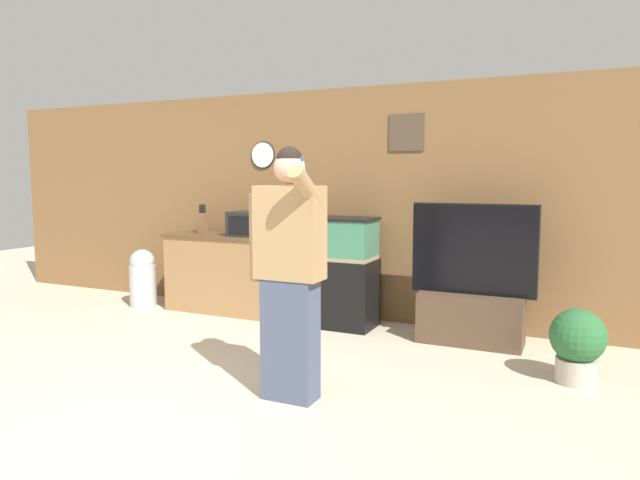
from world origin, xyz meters
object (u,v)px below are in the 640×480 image
trash_bin (143,277)px  aquarium_on_stand (336,272)px  person_standing (289,270)px  counter_island (229,273)px  potted_plant (578,343)px  tv_on_stand (471,303)px  knife_block (202,222)px  microwave (252,224)px

trash_bin → aquarium_on_stand: bearing=3.3°
aquarium_on_stand → person_standing: (0.51, -2.03, 0.36)m
counter_island → trash_bin: counter_island is taller
counter_island → aquarium_on_stand: (1.41, -0.05, 0.13)m
counter_island → person_standing: 2.87m
potted_plant → tv_on_stand: bearing=142.7°
knife_block → potted_plant: 4.34m
tv_on_stand → potted_plant: (0.95, -0.73, -0.08)m
tv_on_stand → trash_bin: tv_on_stand is taller
tv_on_stand → person_standing: person_standing is taller
potted_plant → knife_block: bearing=168.6°
person_standing → potted_plant: 2.35m
counter_island → potted_plant: size_ratio=2.67×
counter_island → trash_bin: 1.18m
microwave → tv_on_stand: size_ratio=0.36×
microwave → person_standing: (1.58, -2.08, -0.12)m
knife_block → aquarium_on_stand: knife_block is taller
microwave → knife_block: knife_block is taller
microwave → aquarium_on_stand: size_ratio=0.42×
microwave → tv_on_stand: bearing=-2.7°
counter_island → aquarium_on_stand: bearing=-2.1°
microwave → trash_bin: 1.66m
counter_island → microwave: 0.69m
counter_island → aquarium_on_stand: 1.41m
counter_island → trash_bin: bearing=-170.2°
trash_bin → person_standing: bearing=-31.5°
tv_on_stand → person_standing: bearing=-115.7°
microwave → aquarium_on_stand: microwave is taller
aquarium_on_stand → potted_plant: size_ratio=2.00×
aquarium_on_stand → knife_block: bearing=178.4°
knife_block → trash_bin: (-0.78, -0.20, -0.71)m
person_standing → trash_bin: person_standing is taller
knife_block → person_standing: (2.29, -2.08, -0.12)m
knife_block → tv_on_stand: bearing=-2.2°
potted_plant → microwave: bearing=166.4°
counter_island → person_standing: (1.92, -2.08, 0.48)m
knife_block → trash_bin: size_ratio=0.50×
knife_block → aquarium_on_stand: size_ratio=0.30×
person_standing → counter_island: bearing=132.6°
counter_island → potted_plant: counter_island is taller
microwave → counter_island: bearing=179.2°
trash_bin → microwave: bearing=7.5°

